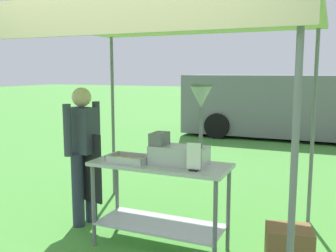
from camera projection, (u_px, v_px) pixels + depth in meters
name	position (u px, v px, depth m)	size (l,w,h in m)	color
ground_plane	(259.00, 154.00, 8.29)	(70.00, 70.00, 0.00)	#478E38
stall_canopy	(164.00, 25.00, 3.67)	(2.90, 2.54, 2.32)	slate
donut_cart	(160.00, 187.00, 3.81)	(1.39, 0.57, 0.89)	#B7B7BC
donut_tray	(128.00, 160.00, 3.80)	(0.41, 0.26, 0.07)	#B7B7BC
donut_fryer	(182.00, 140.00, 3.67)	(0.61, 0.28, 0.79)	#B7B7BC
menu_sign	(194.00, 159.00, 3.45)	(0.13, 0.05, 0.26)	black
vendor	(84.00, 149.00, 4.40)	(0.46, 0.54, 1.61)	#2D3347
supply_crate	(289.00, 248.00, 3.48)	(0.47, 0.42, 0.38)	brown
van_grey	(287.00, 105.00, 10.36)	(5.56, 2.15, 1.69)	slate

